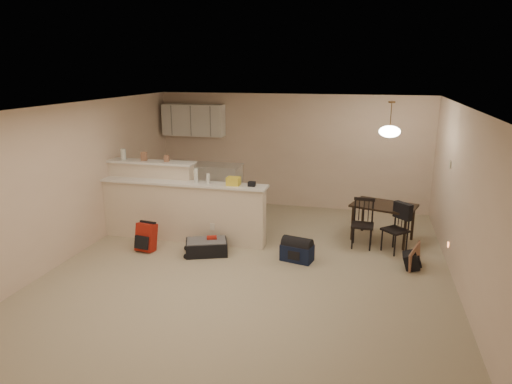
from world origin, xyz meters
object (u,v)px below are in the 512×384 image
(dining_chair_near, at_px, (363,224))
(red_backpack, at_px, (146,237))
(dining_table, at_px, (384,209))
(navy_duffel, at_px, (297,253))
(black_daypack, at_px, (411,261))
(suitcase, at_px, (207,247))
(pendant_lamp, at_px, (390,131))
(dining_chair_far, at_px, (395,229))

(dining_chair_near, height_order, red_backpack, dining_chair_near)
(dining_table, relative_size, navy_duffel, 2.45)
(navy_duffel, distance_m, black_daypack, 1.78)
(dining_table, bearing_deg, suitcase, -136.75)
(dining_chair_near, relative_size, navy_duffel, 1.69)
(dining_chair_near, bearing_deg, navy_duffel, -137.23)
(dining_table, height_order, red_backpack, dining_table)
(dining_table, height_order, pendant_lamp, pendant_lamp)
(dining_chair_far, xyz_separation_m, suitcase, (-3.07, -0.85, -0.30))
(suitcase, height_order, black_daypack, black_daypack)
(dining_chair_near, relative_size, red_backpack, 1.80)
(dining_table, xyz_separation_m, pendant_lamp, (0.00, -0.00, 1.40))
(dining_chair_near, distance_m, red_backpack, 3.73)
(navy_duffel, relative_size, black_daypack, 1.74)
(dining_chair_far, xyz_separation_m, red_backpack, (-4.12, -0.95, -0.18))
(suitcase, bearing_deg, dining_table, 4.60)
(dining_chair_near, relative_size, suitcase, 1.25)
(suitcase, bearing_deg, navy_duffel, -17.74)
(dining_chair_near, height_order, black_daypack, dining_chair_near)
(pendant_lamp, relative_size, navy_duffel, 1.23)
(dining_chair_far, bearing_deg, dining_table, 155.61)
(red_backpack, height_order, navy_duffel, red_backpack)
(black_daypack, bearing_deg, navy_duffel, 95.96)
(pendant_lamp, relative_size, red_backpack, 1.30)
(suitcase, height_order, red_backpack, red_backpack)
(dining_table, relative_size, red_backpack, 2.60)
(red_backpack, distance_m, navy_duffel, 2.59)
(suitcase, xyz_separation_m, navy_duffel, (1.52, 0.09, 0.02))
(pendant_lamp, distance_m, red_backpack, 4.55)
(pendant_lamp, bearing_deg, suitcase, -154.27)
(dining_table, distance_m, dining_chair_near, 0.59)
(pendant_lamp, bearing_deg, navy_duffel, -136.27)
(pendant_lamp, xyz_separation_m, dining_chair_near, (-0.35, -0.44, -1.56))
(red_backpack, bearing_deg, dining_table, 29.12)
(dining_chair_far, bearing_deg, suitcase, -118.35)
(dining_table, relative_size, suitcase, 1.81)
(dining_table, height_order, suitcase, dining_table)
(dining_table, relative_size, dining_chair_near, 1.45)
(pendant_lamp, relative_size, black_daypack, 2.13)
(black_daypack, bearing_deg, pendant_lamp, 21.56)
(pendant_lamp, bearing_deg, red_backpack, -159.34)
(suitcase, bearing_deg, black_daypack, -17.22)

